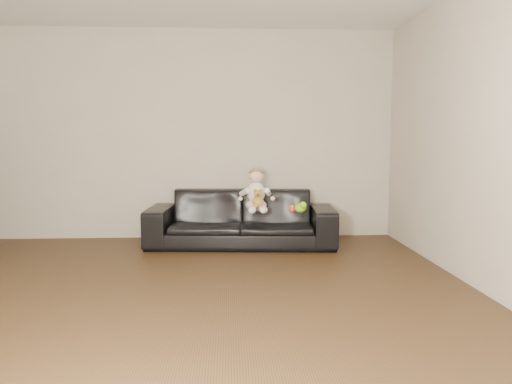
{
  "coord_description": "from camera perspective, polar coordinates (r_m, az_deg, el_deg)",
  "views": [
    {
      "loc": [
        0.43,
        -3.56,
        1.26
      ],
      "look_at": [
        0.74,
        2.15,
        0.64
      ],
      "focal_mm": 35.0,
      "sensor_mm": 36.0,
      "label": 1
    }
  ],
  "objects": [
    {
      "name": "floor",
      "position": [
        3.8,
        -9.75,
        -13.28
      ],
      "size": [
        5.5,
        5.5,
        0.0
      ],
      "primitive_type": "plane",
      "color": "#3D2915",
      "rests_on": "ground"
    },
    {
      "name": "toy_blue_disc",
      "position": [
        5.74,
        4.41,
        -2.16
      ],
      "size": [
        0.14,
        0.14,
        0.02
      ],
      "primitive_type": "cylinder",
      "rotation": [
        0.0,
        0.0,
        0.36
      ],
      "color": "blue",
      "rests_on": "sofa"
    },
    {
      "name": "toy_rattle",
      "position": [
        5.63,
        4.13,
        -2.01
      ],
      "size": [
        0.08,
        0.08,
        0.08
      ],
      "primitive_type": "sphere",
      "rotation": [
        0.0,
        0.0,
        -0.01
      ],
      "color": "red",
      "rests_on": "sofa"
    },
    {
      "name": "sofa",
      "position": [
        5.88,
        -1.7,
        -3.0
      ],
      "size": [
        2.24,
        1.0,
        0.64
      ],
      "primitive_type": "imported",
      "rotation": [
        0.0,
        0.0,
        -0.07
      ],
      "color": "black",
      "rests_on": "floor"
    },
    {
      "name": "wall_back",
      "position": [
        6.32,
        -7.1,
        6.52
      ],
      "size": [
        5.0,
        0.0,
        5.0
      ],
      "primitive_type": "plane",
      "rotation": [
        1.57,
        0.0,
        0.0
      ],
      "color": "#B8AE9B",
      "rests_on": "ground"
    },
    {
      "name": "wall_right",
      "position": [
        4.11,
        27.2,
        6.06
      ],
      "size": [
        0.0,
        5.5,
        5.5
      ],
      "primitive_type": "plane",
      "rotation": [
        1.57,
        0.0,
        -1.57
      ],
      "color": "#B8AE9B",
      "rests_on": "ground"
    },
    {
      "name": "baby",
      "position": [
        5.73,
        0.01,
        -0.04
      ],
      "size": [
        0.35,
        0.43,
        0.49
      ],
      "rotation": [
        0.0,
        0.0,
        0.13
      ],
      "color": "silver",
      "rests_on": "sofa"
    },
    {
      "name": "toy_green",
      "position": [
        5.66,
        5.09,
        -1.8
      ],
      "size": [
        0.17,
        0.19,
        0.11
      ],
      "primitive_type": "ellipsoid",
      "rotation": [
        0.0,
        0.0,
        -0.26
      ],
      "color": "#8FEC1B",
      "rests_on": "sofa"
    },
    {
      "name": "teddy_bear",
      "position": [
        5.59,
        0.19,
        -0.77
      ],
      "size": [
        0.12,
        0.12,
        0.21
      ],
      "rotation": [
        0.0,
        0.0,
        0.13
      ],
      "color": "#A67C2F",
      "rests_on": "sofa"
    }
  ]
}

